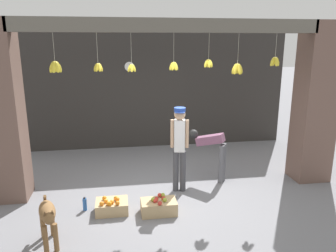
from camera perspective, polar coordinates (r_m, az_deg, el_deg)
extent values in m
plane|color=slate|center=(6.42, 0.63, -11.63)|extent=(60.00, 60.00, 0.00)
cube|color=#2D2B28|center=(8.88, -2.59, 6.58)|extent=(7.29, 0.12, 3.22)
cube|color=brown|center=(6.44, -27.12, 1.98)|extent=(0.70, 0.60, 3.22)
cube|color=brown|center=(7.27, 24.25, 3.56)|extent=(0.70, 0.60, 3.22)
cube|color=#5B564C|center=(5.89, 0.51, 17.12)|extent=(5.39, 0.24, 0.24)
cylinder|color=#B2AD99|center=(5.92, -19.30, 12.88)|extent=(0.01, 0.01, 0.47)
ellipsoid|color=yellow|center=(5.93, -18.52, 9.74)|extent=(0.14, 0.08, 0.21)
ellipsoid|color=yellow|center=(5.97, -18.65, 9.76)|extent=(0.12, 0.13, 0.23)
ellipsoid|color=yellow|center=(5.99, -19.06, 9.74)|extent=(0.09, 0.14, 0.22)
ellipsoid|color=yellow|center=(5.97, -19.45, 9.69)|extent=(0.14, 0.11, 0.22)
ellipsoid|color=yellow|center=(5.92, -19.53, 9.65)|extent=(0.14, 0.11, 0.22)
ellipsoid|color=yellow|center=(5.89, -19.23, 9.65)|extent=(0.09, 0.14, 0.22)
ellipsoid|color=yellow|center=(5.89, -18.78, 9.69)|extent=(0.12, 0.13, 0.23)
cylinder|color=#B2AD99|center=(5.77, -12.25, 13.15)|extent=(0.01, 0.01, 0.51)
ellipsoid|color=yellow|center=(5.78, -11.68, 9.96)|extent=(0.10, 0.06, 0.16)
ellipsoid|color=yellow|center=(5.82, -11.86, 9.98)|extent=(0.08, 0.10, 0.17)
ellipsoid|color=yellow|center=(5.82, -12.25, 9.96)|extent=(0.08, 0.10, 0.17)
ellipsoid|color=yellow|center=(5.79, -12.47, 9.92)|extent=(0.10, 0.06, 0.16)
ellipsoid|color=yellow|center=(5.75, -12.29, 9.91)|extent=(0.08, 0.10, 0.17)
ellipsoid|color=yellow|center=(5.75, -11.89, 9.93)|extent=(0.08, 0.10, 0.17)
cylinder|color=#B2AD99|center=(5.77, -6.44, 13.26)|extent=(0.01, 0.01, 0.53)
ellipsoid|color=yellow|center=(5.79, -5.97, 9.99)|extent=(0.10, 0.05, 0.15)
ellipsoid|color=yellow|center=(5.82, -6.36, 10.00)|extent=(0.05, 0.10, 0.15)
ellipsoid|color=yellow|center=(5.78, -6.72, 9.96)|extent=(0.10, 0.05, 0.15)
ellipsoid|color=yellow|center=(5.75, -6.33, 9.95)|extent=(0.05, 0.10, 0.15)
cylinder|color=#B2AD99|center=(5.91, 1.02, 13.50)|extent=(0.01, 0.01, 0.50)
ellipsoid|color=yellow|center=(5.93, 1.40, 10.37)|extent=(0.11, 0.06, 0.16)
ellipsoid|color=yellow|center=(5.96, 1.14, 10.40)|extent=(0.09, 0.10, 0.17)
ellipsoid|color=yellow|center=(5.95, 0.75, 10.39)|extent=(0.09, 0.10, 0.17)
ellipsoid|color=yellow|center=(5.91, 0.61, 10.37)|extent=(0.11, 0.06, 0.16)
ellipsoid|color=yellow|center=(5.88, 0.86, 10.34)|extent=(0.09, 0.10, 0.17)
ellipsoid|color=yellow|center=(5.89, 1.26, 10.35)|extent=(0.09, 0.10, 0.17)
cylinder|color=#B2AD99|center=(6.03, 7.15, 13.62)|extent=(0.01, 0.01, 0.46)
ellipsoid|color=yellow|center=(6.05, 7.44, 10.75)|extent=(0.11, 0.06, 0.16)
ellipsoid|color=yellow|center=(6.08, 6.95, 10.78)|extent=(0.06, 0.11, 0.16)
ellipsoid|color=yellow|center=(6.03, 6.68, 10.76)|extent=(0.11, 0.06, 0.16)
ellipsoid|color=yellow|center=(6.00, 7.17, 10.73)|extent=(0.06, 0.11, 0.16)
cylinder|color=#B2AD99|center=(6.21, 12.15, 13.06)|extent=(0.01, 0.01, 0.54)
ellipsoid|color=yellow|center=(6.25, 12.44, 9.69)|extent=(0.14, 0.08, 0.22)
ellipsoid|color=yellow|center=(6.28, 11.95, 9.74)|extent=(0.10, 0.14, 0.22)
ellipsoid|color=yellow|center=(6.24, 11.49, 9.73)|extent=(0.13, 0.12, 0.23)
ellipsoid|color=yellow|center=(6.18, 11.69, 9.68)|extent=(0.13, 0.12, 0.23)
ellipsoid|color=yellow|center=(6.18, 12.28, 9.65)|extent=(0.10, 0.14, 0.22)
cylinder|color=#B2AD99|center=(6.46, 18.32, 13.22)|extent=(0.01, 0.01, 0.43)
ellipsoid|color=yellow|center=(6.49, 18.48, 10.59)|extent=(0.12, 0.07, 0.19)
ellipsoid|color=yellow|center=(6.51, 17.93, 10.64)|extent=(0.07, 0.12, 0.19)
ellipsoid|color=yellow|center=(6.45, 17.74, 10.63)|extent=(0.12, 0.07, 0.19)
ellipsoid|color=yellow|center=(6.43, 18.30, 10.57)|extent=(0.07, 0.12, 0.19)
ellipsoid|color=brown|center=(5.04, -20.31, -13.74)|extent=(0.37, 0.60, 0.22)
cylinder|color=brown|center=(5.01, -18.95, -17.89)|extent=(0.07, 0.07, 0.42)
cylinder|color=brown|center=(5.00, -20.55, -18.08)|extent=(0.07, 0.07, 0.42)
cylinder|color=brown|center=(5.37, -19.49, -15.57)|extent=(0.07, 0.07, 0.42)
cylinder|color=brown|center=(5.37, -20.96, -15.74)|extent=(0.07, 0.07, 0.42)
ellipsoid|color=brown|center=(4.74, -20.01, -14.87)|extent=(0.19, 0.24, 0.15)
cone|color=brown|center=(4.71, -19.54, -13.95)|extent=(0.05, 0.05, 0.06)
cone|color=brown|center=(4.70, -20.65, -14.08)|extent=(0.05, 0.05, 0.06)
cylinder|color=brown|center=(5.30, -20.64, -12.04)|extent=(0.09, 0.19, 0.23)
cylinder|color=#424247|center=(6.37, 2.61, -7.85)|extent=(0.11, 0.11, 0.81)
cylinder|color=#424247|center=(6.37, 1.34, -7.83)|extent=(0.11, 0.11, 0.81)
cube|color=white|center=(6.14, 2.04, -1.69)|extent=(0.23, 0.21, 0.61)
cylinder|color=tan|center=(6.13, 3.35, -1.37)|extent=(0.06, 0.06, 0.54)
cylinder|color=tan|center=(6.13, 0.73, -1.34)|extent=(0.06, 0.06, 0.54)
sphere|color=tan|center=(6.04, 2.07, 2.05)|extent=(0.21, 0.21, 0.21)
cylinder|color=#234299|center=(6.02, 2.08, 2.88)|extent=(0.21, 0.21, 0.07)
cube|color=#234299|center=(5.92, 2.06, 2.38)|extent=(0.20, 0.15, 0.01)
cylinder|color=#56565B|center=(6.81, 9.25, -6.60)|extent=(0.11, 0.11, 0.80)
cylinder|color=#56565B|center=(6.93, 9.58, -6.21)|extent=(0.11, 0.11, 0.80)
cube|color=#754760|center=(6.79, 7.36, -2.35)|extent=(0.61, 0.52, 0.31)
sphere|color=black|center=(6.89, 4.46, -1.39)|extent=(0.19, 0.19, 0.19)
cube|color=tan|center=(5.82, -9.73, -13.64)|extent=(0.54, 0.41, 0.20)
sphere|color=orange|center=(5.68, -9.74, -12.92)|extent=(0.07, 0.07, 0.07)
sphere|color=orange|center=(5.79, -9.06, -12.30)|extent=(0.07, 0.07, 0.07)
sphere|color=orange|center=(5.66, -11.48, -13.12)|extent=(0.07, 0.07, 0.07)
sphere|color=orange|center=(5.63, -8.80, -13.13)|extent=(0.07, 0.07, 0.07)
sphere|color=orange|center=(5.73, -10.80, -12.70)|extent=(0.07, 0.07, 0.07)
sphere|color=orange|center=(5.75, -8.81, -12.49)|extent=(0.07, 0.07, 0.07)
sphere|color=orange|center=(5.64, -10.36, -13.13)|extent=(0.07, 0.07, 0.07)
sphere|color=orange|center=(5.83, -11.01, -12.22)|extent=(0.07, 0.07, 0.07)
sphere|color=orange|center=(5.63, -10.11, -13.19)|extent=(0.07, 0.07, 0.07)
cube|color=tan|center=(5.71, -1.62, -13.90)|extent=(0.60, 0.37, 0.23)
sphere|color=red|center=(5.66, -0.78, -12.50)|extent=(0.07, 0.07, 0.07)
sphere|color=#99B238|center=(5.61, -0.59, -12.74)|extent=(0.07, 0.07, 0.07)
sphere|color=red|center=(5.77, -1.47, -11.95)|extent=(0.07, 0.07, 0.07)
sphere|color=red|center=(5.65, -2.05, -12.58)|extent=(0.07, 0.07, 0.07)
sphere|color=red|center=(5.59, -2.20, -12.86)|extent=(0.07, 0.07, 0.07)
sphere|color=red|center=(5.51, -1.44, -13.30)|extent=(0.07, 0.07, 0.07)
sphere|color=#99B238|center=(5.63, -2.58, -12.65)|extent=(0.07, 0.07, 0.07)
sphere|color=#99B238|center=(5.77, -0.89, -11.93)|extent=(0.07, 0.07, 0.07)
cylinder|color=#2D60AD|center=(5.97, -14.29, -13.09)|extent=(0.07, 0.07, 0.22)
cylinder|color=black|center=(5.92, -14.36, -12.05)|extent=(0.04, 0.04, 0.02)
cylinder|color=black|center=(8.70, -6.76, 10.25)|extent=(0.26, 0.01, 0.26)
cylinder|color=white|center=(8.69, -6.76, 10.24)|extent=(0.25, 0.02, 0.25)
cube|color=black|center=(8.68, -6.76, 10.41)|extent=(0.01, 0.01, 0.07)
cube|color=black|center=(8.68, -6.51, 10.24)|extent=(0.09, 0.01, 0.01)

